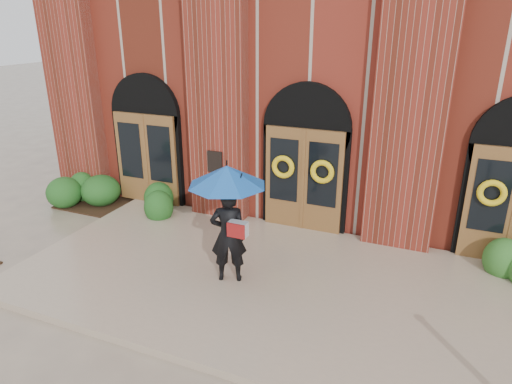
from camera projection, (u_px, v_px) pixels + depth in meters
The scene contains 5 objects.
ground at pixel (260, 287), 9.08m from camera, with size 90.00×90.00×0.00m, color gray.
landing at pixel (263, 280), 9.18m from camera, with size 10.00×5.30×0.15m, color tan.
church_building at pixel (359, 67), 15.41m from camera, with size 16.20×12.53×7.00m.
man_with_umbrella at pixel (228, 202), 8.52m from camera, with size 1.93×1.93×2.36m.
hedge_wall_left at pixel (117, 195), 12.73m from camera, with size 3.18×1.27×0.82m, color #1C4B19.
Camera 1 is at (2.96, -7.23, 5.00)m, focal length 32.00 mm.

